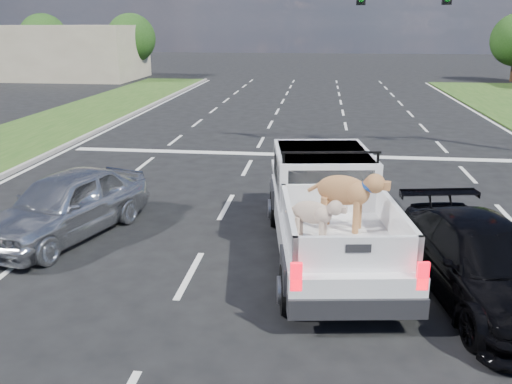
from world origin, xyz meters
The scene contains 9 objects.
ground centered at (0.00, 0.00, 0.00)m, with size 160.00×160.00×0.00m, color black.
road_markings centered at (0.00, 6.56, 0.01)m, with size 17.75×60.00×0.01m.
curb_left centered at (-9.05, 6.00, 0.07)m, with size 0.15×60.00×0.14m, color gray.
building_left centered at (-20.00, 36.00, 2.20)m, with size 10.00×8.00×4.40m, color #C4B696.
tree_far_b centered at (-24.00, 38.00, 3.29)m, with size 4.20×4.20×5.40m.
tree_far_c centered at (-16.00, 38.00, 3.29)m, with size 4.20×4.20×5.40m.
pickup_truck centered at (0.82, 1.26, 1.01)m, with size 2.83×6.03×2.17m.
silver_sedan centered at (-4.91, 1.64, 0.73)m, with size 1.73×4.30×1.46m, color #B5B7BD.
black_coupe centered at (3.44, -0.32, 0.67)m, with size 1.89×4.64×1.35m, color black.
Camera 1 is at (0.61, -9.07, 4.54)m, focal length 38.00 mm.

